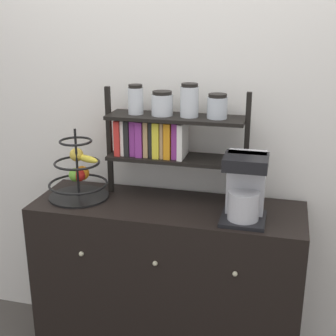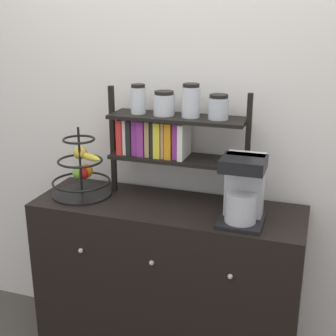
{
  "view_description": "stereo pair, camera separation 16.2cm",
  "coord_description": "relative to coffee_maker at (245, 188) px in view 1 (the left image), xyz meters",
  "views": [
    {
      "loc": [
        0.53,
        -1.86,
        1.82
      ],
      "look_at": [
        0.0,
        0.22,
        1.1
      ],
      "focal_mm": 50.0,
      "sensor_mm": 36.0,
      "label": 1
    },
    {
      "loc": [
        0.69,
        -1.81,
        1.82
      ],
      "look_at": [
        0.0,
        0.22,
        1.1
      ],
      "focal_mm": 50.0,
      "sensor_mm": 36.0,
      "label": 2
    }
  ],
  "objects": [
    {
      "name": "wall_back",
      "position": [
        -0.38,
        0.34,
        0.24
      ],
      "size": [
        7.0,
        0.05,
        2.6
      ],
      "primitive_type": "cube",
      "color": "silver",
      "rests_on": "ground_plane"
    },
    {
      "name": "sideboard",
      "position": [
        -0.38,
        0.07,
        -0.61
      ],
      "size": [
        1.35,
        0.47,
        0.91
      ],
      "color": "black",
      "rests_on": "ground_plane"
    },
    {
      "name": "coffee_maker",
      "position": [
        0.0,
        0.0,
        0.0
      ],
      "size": [
        0.2,
        0.22,
        0.31
      ],
      "color": "black",
      "rests_on": "sideboard"
    },
    {
      "name": "fruit_stand",
      "position": [
        -0.86,
        0.07,
        -0.04
      ],
      "size": [
        0.31,
        0.31,
        0.36
      ],
      "color": "black",
      "rests_on": "sideboard"
    },
    {
      "name": "shelf_hutch",
      "position": [
        -0.42,
        0.18,
        0.2
      ],
      "size": [
        0.73,
        0.2,
        0.59
      ],
      "color": "black",
      "rests_on": "sideboard"
    }
  ]
}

